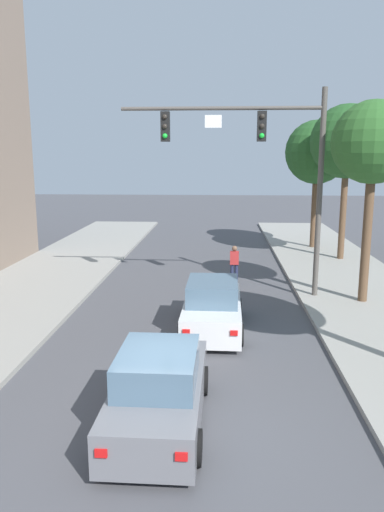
% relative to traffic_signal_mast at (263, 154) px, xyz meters
% --- Properties ---
extents(ground_plane, '(120.00, 120.00, 0.00)m').
position_rel_traffic_signal_mast_xyz_m(ground_plane, '(-2.52, -9.40, -5.37)').
color(ground_plane, '#4C4C51').
extents(traffic_signal_mast, '(7.28, 0.38, 7.50)m').
position_rel_traffic_signal_mast_xyz_m(traffic_signal_mast, '(0.00, 0.00, 0.00)').
color(traffic_signal_mast, '#514C47').
rests_on(traffic_signal_mast, sidewalk_right).
extents(car_lead_white, '(1.88, 4.26, 1.60)m').
position_rel_traffic_signal_mast_xyz_m(car_lead_white, '(-1.71, -3.61, -4.65)').
color(car_lead_white, silver).
rests_on(car_lead_white, ground).
extents(car_following_grey, '(1.87, 4.26, 1.60)m').
position_rel_traffic_signal_mast_xyz_m(car_following_grey, '(-2.67, -9.13, -4.65)').
color(car_following_grey, slate).
rests_on(car_following_grey, ground).
extents(pedestrian_crossing_road, '(0.36, 0.22, 1.64)m').
position_rel_traffic_signal_mast_xyz_m(pedestrian_crossing_road, '(-0.90, 2.00, -4.46)').
color(pedestrian_crossing_road, '#232847').
rests_on(pedestrian_crossing_road, ground).
extents(street_tree_second, '(2.84, 2.84, 7.02)m').
position_rel_traffic_signal_mast_xyz_m(street_tree_second, '(3.67, -0.65, 0.31)').
color(street_tree_second, brown).
rests_on(street_tree_second, sidewalk_right).
extents(street_tree_third, '(3.61, 3.61, 7.65)m').
position_rel_traffic_signal_mast_xyz_m(street_tree_third, '(4.66, 6.93, 0.59)').
color(street_tree_third, brown).
rests_on(street_tree_third, sidewalk_right).
extents(street_tree_farthest, '(3.53, 3.53, 7.13)m').
position_rel_traffic_signal_mast_xyz_m(street_tree_farthest, '(3.83, 10.19, 0.11)').
color(street_tree_farthest, brown).
rests_on(street_tree_farthest, sidewalk_right).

